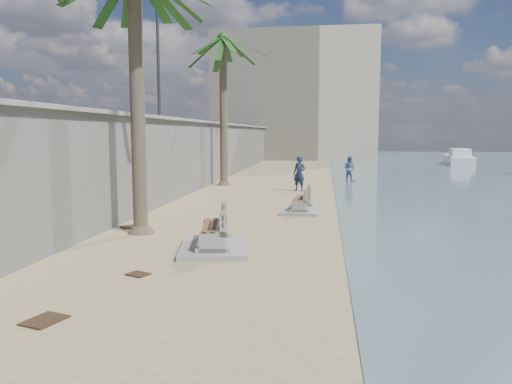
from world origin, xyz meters
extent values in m
plane|color=tan|center=(0.00, 0.00, 0.00)|extent=(140.00, 140.00, 0.00)
cube|color=gray|center=(-5.20, 20.00, 1.75)|extent=(0.45, 70.00, 3.50)
cube|color=gray|center=(-5.20, 20.00, 3.55)|extent=(0.80, 70.00, 0.12)
cube|color=#B7AA93|center=(-2.00, 52.00, 7.00)|extent=(18.00, 12.00, 14.00)
cube|color=gray|center=(-1.24, 4.62, 0.07)|extent=(2.05, 2.66, 0.13)
cube|color=gray|center=(0.67, 11.00, 0.06)|extent=(1.53, 2.14, 0.11)
cylinder|color=brown|center=(-3.84, 6.37, 3.73)|extent=(0.42, 0.42, 7.47)
cylinder|color=brown|center=(-4.14, 20.16, 4.07)|extent=(0.44, 0.44, 8.13)
cylinder|color=#2D2D33|center=(-5.10, 12.00, 6.11)|extent=(0.12, 0.12, 5.00)
imported|color=#15243C|center=(0.23, 17.78, 1.02)|extent=(0.87, 0.75, 2.04)
imported|color=#45678E|center=(3.00, 23.57, 0.85)|extent=(1.03, 0.96, 1.71)
cube|color=#382616|center=(-2.81, -0.49, 0.01)|extent=(0.64, 0.73, 0.03)
cube|color=#382616|center=(-4.48, 7.26, 0.01)|extent=(0.84, 0.82, 0.03)
cube|color=#382616|center=(-2.31, 2.17, 0.01)|extent=(0.54, 0.50, 0.03)
camera|label=1|loc=(1.49, -7.47, 2.92)|focal=35.00mm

